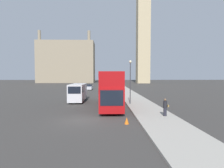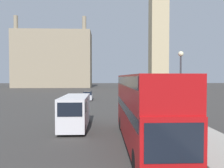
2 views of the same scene
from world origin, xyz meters
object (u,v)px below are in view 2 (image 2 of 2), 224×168
red_double_decker_bus (145,106)px  parked_sedan (88,96)px  white_van (75,111)px  street_lamp (181,81)px

red_double_decker_bus → parked_sedan: red_double_decker_bus is taller
red_double_decker_bus → white_van: size_ratio=1.91×
red_double_decker_bus → white_van: red_double_decker_bus is taller
red_double_decker_bus → street_lamp: 3.33m
white_van → red_double_decker_bus: bearing=-43.3°
white_van → street_lamp: 8.74m
red_double_decker_bus → white_van: bearing=136.7°
white_van → parked_sedan: white_van is taller
white_van → parked_sedan: (-0.56, 22.70, -0.72)m
white_van → street_lamp: street_lamp is taller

